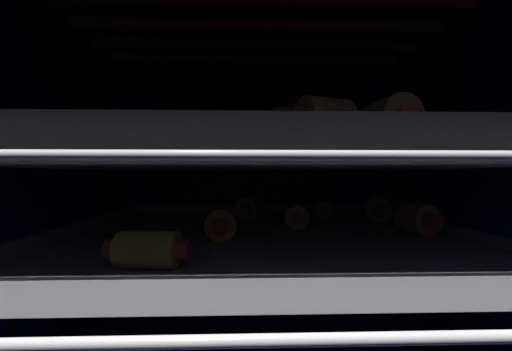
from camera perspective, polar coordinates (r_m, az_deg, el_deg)
The scene contains 26 objects.
oven_wall_back at distance 57.96cm, azimuth -0.39°, elevation -0.34°, with size 55.19×1.20×41.11cm, color #0C1138.
oven_wall_left at distance 42.73cm, azimuth -38.61°, elevation -0.65°, with size 1.20×46.34×41.11cm, color #0C1138.
oven_wall_right at distance 44.40cm, azimuth 37.95°, elevation -0.61°, with size 1.20×46.34×41.11cm, color #0C1138.
heating_element at distance 38.24cm, azimuth 0.54°, elevation 26.92°, with size 42.23×21.67×1.28cm.
oven_rack_lower at distance 35.06cm, azimuth 0.53°, elevation -12.42°, with size 50.29×45.41×0.62cm.
baking_tray_lower at distance 34.88cm, azimuth 0.53°, elevation -11.08°, with size 41.98×37.12×1.92cm.
pig_in_blanket_lower_0 at distance 45.48cm, azimuth 22.34°, elevation -5.80°, with size 4.62×5.91×3.39cm.
pig_in_blanket_lower_1 at distance 36.93cm, azimuth 7.84°, elevation -7.63°, with size 3.38×5.21×2.84cm.
pig_in_blanket_lower_2 at distance 37.46cm, azimuth 28.34°, elevation -7.20°, with size 3.91×5.68×3.30cm.
pig_in_blanket_lower_3 at distance 45.12cm, azimuth 12.02°, elevation -6.32°, with size 2.97×5.16×2.63cm.
pig_in_blanket_lower_4 at distance 30.99cm, azimuth -6.73°, elevation -8.92°, with size 3.41×6.36×3.11cm.
pig_in_blanket_lower_5 at distance 22.58cm, azimuth -19.91°, elevation -13.14°, with size 5.91×2.92×2.56cm.
pig_in_blanket_lower_6 at distance 42.61cm, azimuth -1.24°, elevation -6.28°, with size 4.25×6.39×3.26cm.
oven_rack_upper at distance 34.21cm, azimuth 0.53°, elevation 1.80°, with size 50.21×45.41×0.54cm.
baking_tray_upper at distance 34.24cm, azimuth 0.53°, elevation 3.22°, with size 41.98×37.12×2.16cm.
pig_in_blanket_upper_0 at distance 35.29cm, azimuth 6.36°, elevation 6.04°, with size 4.41×5.15×2.81cm.
pig_in_blanket_upper_1 at distance 44.35cm, azimuth 14.42°, elevation 4.70°, with size 4.58×5.72×2.56cm.
pig_in_blanket_upper_2 at distance 29.50cm, azimuth 21.47°, elevation 6.99°, with size 6.27×4.11×2.66cm.
pig_in_blanket_upper_3 at distance 43.82cm, azimuth -5.24°, elevation 4.77°, with size 4.74×5.34×2.57cm.
pig_in_blanket_upper_4 at distance 21.25cm, azimuth 23.85°, elevation 9.68°, with size 3.14×4.83×2.71cm.
pig_in_blanket_upper_5 at distance 24.63cm, azimuth 7.58°, elevation 8.90°, with size 5.60×4.34×3.13cm.
pig_in_blanket_upper_6 at distance 50.46cm, azimuth -14.85°, elevation 4.18°, with size 4.52×4.44×2.59cm.
pig_in_blanket_upper_7 at distance 30.85cm, azimuth -20.34°, elevation 7.07°, with size 3.24×5.68×3.05cm.
pig_in_blanket_upper_8 at distance 28.79cm, azimuth 7.56°, elevation 7.04°, with size 6.16×4.37×2.52cm.
pig_in_blanket_upper_9 at distance 37.47cm, azimuth -3.19°, elevation 5.94°, with size 5.71×4.42×3.11cm.
pig_in_blanket_upper_10 at distance 19.73cm, azimuth 12.93°, elevation 10.43°, with size 5.18×3.50×2.71cm.
Camera 1 is at (-1.34, -34.17, 21.23)cm, focal length 20.94 mm.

